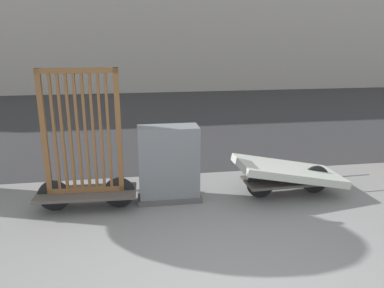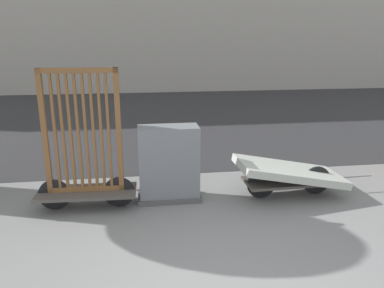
{
  "view_description": "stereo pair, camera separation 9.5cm",
  "coord_description": "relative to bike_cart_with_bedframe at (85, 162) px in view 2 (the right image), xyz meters",
  "views": [
    {
      "loc": [
        -0.84,
        -2.67,
        2.38
      ],
      "look_at": [
        0.0,
        2.47,
        0.9
      ],
      "focal_mm": 35.0,
      "sensor_mm": 36.0,
      "label": 1
    },
    {
      "loc": [
        -0.75,
        -2.69,
        2.38
      ],
      "look_at": [
        0.0,
        2.47,
        0.9
      ],
      "focal_mm": 35.0,
      "sensor_mm": 36.0,
      "label": 2
    }
  ],
  "objects": [
    {
      "name": "bike_cart_with_mattress",
      "position": [
        3.06,
        0.0,
        -0.34
      ],
      "size": [
        2.24,
        0.86,
        0.62
      ],
      "rotation": [
        0.0,
        0.0,
        0.03
      ],
      "color": "#4C4742",
      "rests_on": "ground_plane"
    },
    {
      "name": "bike_cart_with_bedframe",
      "position": [
        0.0,
        0.0,
        0.0
      ],
      "size": [
        2.11,
        0.62,
        2.01
      ],
      "rotation": [
        0.0,
        0.0,
        -0.04
      ],
      "color": "#4C4742",
      "rests_on": "ground_plane"
    },
    {
      "name": "utility_cabinet",
      "position": [
        1.19,
        0.14,
        -0.18
      ],
      "size": [
        0.95,
        0.47,
        1.15
      ],
      "color": "#4C4C4C",
      "rests_on": "ground_plane"
    },
    {
      "name": "road_strip",
      "position": [
        1.53,
        6.55,
        -0.71
      ],
      "size": [
        56.0,
        10.71,
        0.01
      ],
      "color": "#2D2D30",
      "rests_on": "ground_plane"
    }
  ]
}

